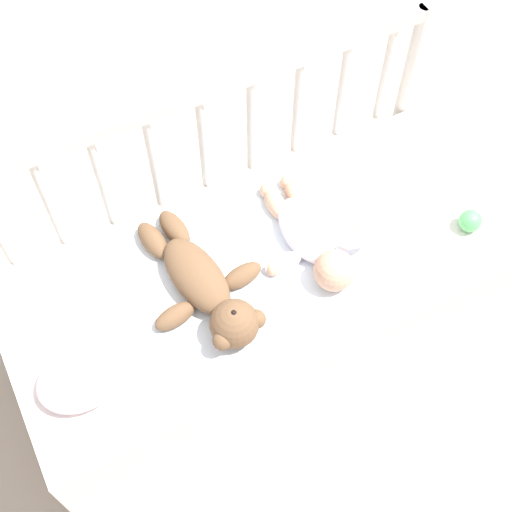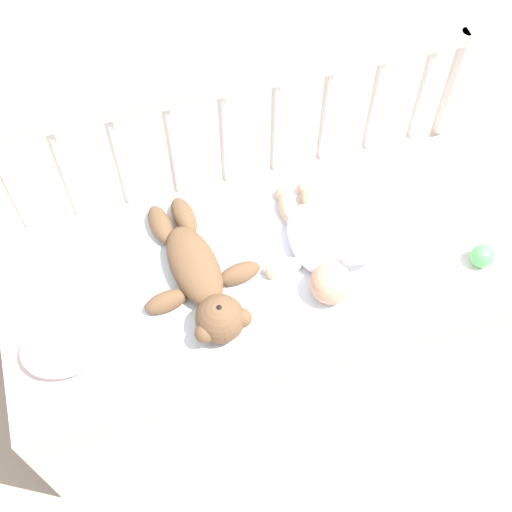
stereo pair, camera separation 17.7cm
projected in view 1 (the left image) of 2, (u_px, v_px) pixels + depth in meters
The scene contains 8 objects.
ground_plane at pixel (257, 348), 2.29m from camera, with size 12.00×12.00×0.00m, color tan.
crib_mattress at pixel (258, 313), 2.08m from camera, with size 1.33×0.59×0.50m.
crib_rail at pixel (204, 156), 1.90m from camera, with size 1.33×0.04×0.87m.
blanket at pixel (252, 265), 1.87m from camera, with size 0.84×0.51×0.01m.
teddy_bear at pixel (206, 288), 1.78m from camera, with size 0.32×0.47×0.12m.
baby at pixel (312, 238), 1.87m from camera, with size 0.30×0.40×0.11m.
small_pillow at pixel (80, 378), 1.68m from camera, with size 0.21×0.17×0.06m.
toy_ball at pixel (470, 221), 1.91m from camera, with size 0.06×0.06×0.06m.
Camera 1 is at (-0.42, -0.83, 2.11)m, focal length 50.00 mm.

